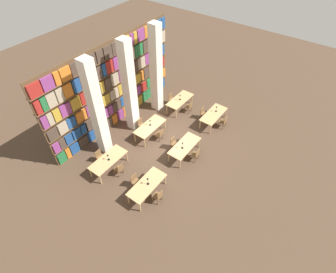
% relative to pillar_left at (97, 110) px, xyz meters
% --- Properties ---
extents(ground_plane, '(40.00, 40.00, 0.00)m').
position_rel_pillar_left_xyz_m(ground_plane, '(2.54, -2.68, -3.00)').
color(ground_plane, '#4C3828').
extents(bookshelf_bank, '(10.16, 0.35, 5.50)m').
position_rel_pillar_left_xyz_m(bookshelf_bank, '(2.53, 1.26, -0.31)').
color(bookshelf_bank, brown).
rests_on(bookshelf_bank, ground_plane).
extents(pillar_left, '(0.61, 0.61, 6.00)m').
position_rel_pillar_left_xyz_m(pillar_left, '(0.00, 0.00, 0.00)').
color(pillar_left, silver).
rests_on(pillar_left, ground_plane).
extents(pillar_center, '(0.61, 0.61, 6.00)m').
position_rel_pillar_left_xyz_m(pillar_center, '(2.54, 0.00, 0.00)').
color(pillar_center, silver).
rests_on(pillar_center, ground_plane).
extents(pillar_right, '(0.61, 0.61, 6.00)m').
position_rel_pillar_left_xyz_m(pillar_right, '(5.07, 0.00, 0.00)').
color(pillar_right, silver).
rests_on(pillar_right, ground_plane).
extents(reading_table_0, '(2.19, 0.94, 0.77)m').
position_rel_pillar_left_xyz_m(reading_table_0, '(-0.91, -4.04, -2.31)').
color(reading_table_0, tan).
rests_on(reading_table_0, ground_plane).
extents(chair_0, '(0.42, 0.40, 0.87)m').
position_rel_pillar_left_xyz_m(chair_0, '(-0.96, -4.79, -2.53)').
color(chair_0, brown).
rests_on(chair_0, ground_plane).
extents(chair_1, '(0.42, 0.40, 0.87)m').
position_rel_pillar_left_xyz_m(chair_1, '(-0.96, -3.29, -2.53)').
color(chair_1, brown).
rests_on(chair_1, ground_plane).
extents(desk_lamp_0, '(0.14, 0.14, 0.49)m').
position_rel_pillar_left_xyz_m(desk_lamp_0, '(-0.86, -4.07, -1.91)').
color(desk_lamp_0, black).
rests_on(desk_lamp_0, reading_table_0).
extents(reading_table_1, '(2.19, 0.94, 0.77)m').
position_rel_pillar_left_xyz_m(reading_table_1, '(2.46, -4.07, -2.31)').
color(reading_table_1, tan).
rests_on(reading_table_1, ground_plane).
extents(chair_2, '(0.42, 0.40, 0.87)m').
position_rel_pillar_left_xyz_m(chair_2, '(2.48, -4.82, -2.53)').
color(chair_2, brown).
rests_on(chair_2, ground_plane).
extents(chair_3, '(0.42, 0.40, 0.87)m').
position_rel_pillar_left_xyz_m(chair_3, '(2.48, -3.31, -2.53)').
color(chair_3, brown).
rests_on(chair_3, ground_plane).
extents(desk_lamp_1, '(0.14, 0.14, 0.47)m').
position_rel_pillar_left_xyz_m(desk_lamp_1, '(2.21, -4.07, -1.92)').
color(desk_lamp_1, black).
rests_on(desk_lamp_1, reading_table_1).
extents(reading_table_2, '(2.19, 0.94, 0.77)m').
position_rel_pillar_left_xyz_m(reading_table_2, '(5.94, -4.02, -2.31)').
color(reading_table_2, tan).
rests_on(reading_table_2, ground_plane).
extents(chair_4, '(0.42, 0.40, 0.87)m').
position_rel_pillar_left_xyz_m(chair_4, '(5.96, -4.77, -2.53)').
color(chair_4, brown).
rests_on(chair_4, ground_plane).
extents(chair_5, '(0.42, 0.40, 0.87)m').
position_rel_pillar_left_xyz_m(chair_5, '(5.96, -3.26, -2.53)').
color(chair_5, brown).
rests_on(chair_5, ground_plane).
extents(desk_lamp_2, '(0.14, 0.14, 0.43)m').
position_rel_pillar_left_xyz_m(desk_lamp_2, '(6.26, -4.00, -1.95)').
color(desk_lamp_2, black).
rests_on(desk_lamp_2, reading_table_2).
extents(reading_table_3, '(2.19, 0.94, 0.77)m').
position_rel_pillar_left_xyz_m(reading_table_3, '(-0.92, -1.28, -2.31)').
color(reading_table_3, tan).
rests_on(reading_table_3, ground_plane).
extents(chair_6, '(0.42, 0.40, 0.87)m').
position_rel_pillar_left_xyz_m(chair_6, '(-0.87, -2.03, -2.53)').
color(chair_6, brown).
rests_on(chair_6, ground_plane).
extents(chair_7, '(0.42, 0.40, 0.87)m').
position_rel_pillar_left_xyz_m(chair_7, '(-0.87, -0.52, -2.53)').
color(chair_7, brown).
rests_on(chair_7, ground_plane).
extents(desk_lamp_3, '(0.14, 0.14, 0.43)m').
position_rel_pillar_left_xyz_m(desk_lamp_3, '(-0.91, -1.32, -1.95)').
color(desk_lamp_3, black).
rests_on(desk_lamp_3, reading_table_3).
extents(reading_table_4, '(2.19, 0.94, 0.77)m').
position_rel_pillar_left_xyz_m(reading_table_4, '(2.56, -1.40, -2.31)').
color(reading_table_4, tan).
rests_on(reading_table_4, ground_plane).
extents(chair_8, '(0.42, 0.40, 0.87)m').
position_rel_pillar_left_xyz_m(chair_8, '(2.60, -2.15, -2.53)').
color(chair_8, brown).
rests_on(chair_8, ground_plane).
extents(chair_9, '(0.42, 0.40, 0.87)m').
position_rel_pillar_left_xyz_m(chair_9, '(2.60, -0.65, -2.53)').
color(chair_9, brown).
rests_on(chair_9, ground_plane).
extents(desk_lamp_4, '(0.14, 0.14, 0.42)m').
position_rel_pillar_left_xyz_m(desk_lamp_4, '(2.63, -1.36, -1.95)').
color(desk_lamp_4, black).
rests_on(desk_lamp_4, reading_table_4).
extents(reading_table_5, '(2.19, 0.94, 0.77)m').
position_rel_pillar_left_xyz_m(reading_table_5, '(5.93, -1.34, -2.31)').
color(reading_table_5, tan).
rests_on(reading_table_5, ground_plane).
extents(chair_10, '(0.42, 0.40, 0.87)m').
position_rel_pillar_left_xyz_m(chair_10, '(5.98, -2.10, -2.53)').
color(chair_10, brown).
rests_on(chair_10, ground_plane).
extents(chair_11, '(0.42, 0.40, 0.87)m').
position_rel_pillar_left_xyz_m(chair_11, '(5.98, -0.59, -2.53)').
color(chair_11, brown).
rests_on(chair_11, ground_plane).
extents(desk_lamp_5, '(0.14, 0.14, 0.41)m').
position_rel_pillar_left_xyz_m(desk_lamp_5, '(5.91, -1.35, -1.96)').
color(desk_lamp_5, black).
rests_on(desk_lamp_5, reading_table_5).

